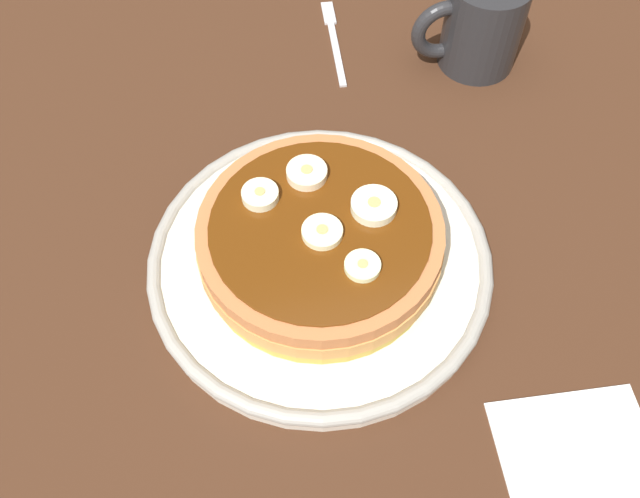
# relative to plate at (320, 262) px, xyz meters

# --- Properties ---
(ground_plane) EXTENTS (1.40, 1.40, 0.03)m
(ground_plane) POSITION_rel_plate_xyz_m (0.00, 0.00, -0.03)
(ground_plane) COLOR #422616
(plate) EXTENTS (0.28, 0.28, 0.02)m
(plate) POSITION_rel_plate_xyz_m (0.00, 0.00, 0.00)
(plate) COLOR silver
(plate) RESTS_ON ground_plane
(pancake_stack) EXTENTS (0.19, 0.19, 0.04)m
(pancake_stack) POSITION_rel_plate_xyz_m (0.00, -0.00, 0.03)
(pancake_stack) COLOR gold
(pancake_stack) RESTS_ON plate
(banana_slice_0) EXTENTS (0.03, 0.03, 0.01)m
(banana_slice_0) POSITION_rel_plate_xyz_m (-0.00, 0.01, 0.05)
(banana_slice_0) COLOR #F2ECB5
(banana_slice_0) RESTS_ON pancake_stack
(banana_slice_1) EXTENTS (0.03, 0.03, 0.01)m
(banana_slice_1) POSITION_rel_plate_xyz_m (0.04, -0.04, 0.05)
(banana_slice_1) COLOR #EBE8BD
(banana_slice_1) RESTS_ON pancake_stack
(banana_slice_2) EXTENTS (0.03, 0.03, 0.01)m
(banana_slice_2) POSITION_rel_plate_xyz_m (-0.04, -0.01, 0.05)
(banana_slice_2) COLOR #EDEDC6
(banana_slice_2) RESTS_ON pancake_stack
(banana_slice_3) EXTENTS (0.03, 0.03, 0.01)m
(banana_slice_3) POSITION_rel_plate_xyz_m (0.00, -0.05, 0.05)
(banana_slice_3) COLOR beige
(banana_slice_3) RESTS_ON pancake_stack
(banana_slice_4) EXTENTS (0.03, 0.03, 0.01)m
(banana_slice_4) POSITION_rel_plate_xyz_m (-0.02, 0.04, 0.05)
(banana_slice_4) COLOR #EBF4B4
(banana_slice_4) RESTS_ON pancake_stack
(coffee_mug) EXTENTS (0.11, 0.08, 0.09)m
(coffee_mug) POSITION_rel_plate_xyz_m (-0.20, -0.21, 0.03)
(coffee_mug) COLOR #262628
(coffee_mug) RESTS_ON ground_plane
(napkin) EXTENTS (0.12, 0.12, 0.00)m
(napkin) POSITION_rel_plate_xyz_m (-0.14, 0.20, -0.01)
(napkin) COLOR white
(napkin) RESTS_ON ground_plane
(fork) EXTENTS (0.02, 0.13, 0.01)m
(fork) POSITION_rel_plate_xyz_m (-0.07, -0.27, -0.01)
(fork) COLOR silver
(fork) RESTS_ON ground_plane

